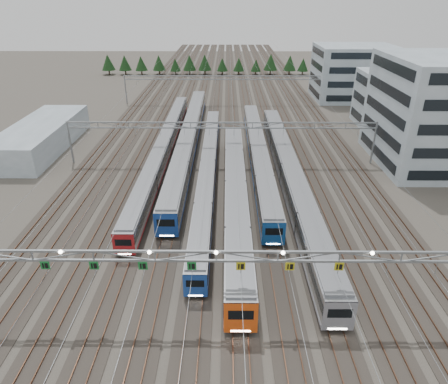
{
  "coord_description": "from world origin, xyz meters",
  "views": [
    {
      "loc": [
        0.91,
        -29.75,
        28.75
      ],
      "look_at": [
        0.57,
        20.64,
        3.5
      ],
      "focal_mm": 32.0,
      "sensor_mm": 36.0,
      "label": 1
    }
  ],
  "objects_px": {
    "train_a": "(164,146)",
    "train_d": "(235,192)",
    "train_f": "(290,173)",
    "gantry_near": "(216,259)",
    "gantry_far": "(224,81)",
    "depot_bldg_mid": "(393,101)",
    "train_c": "(208,168)",
    "depot_bldg_south": "(434,112)",
    "west_shed": "(41,136)",
    "depot_bldg_north": "(353,73)",
    "train_e": "(258,153)",
    "gantry_mid": "(222,130)",
    "train_b": "(189,138)"
  },
  "relations": [
    {
      "from": "train_d",
      "to": "train_e",
      "type": "xyz_separation_m",
      "value": [
        4.5,
        16.51,
        -0.15
      ]
    },
    {
      "from": "train_c",
      "to": "gantry_far",
      "type": "distance_m",
      "value": 52.17
    },
    {
      "from": "train_d",
      "to": "west_shed",
      "type": "bearing_deg",
      "value": 147.77
    },
    {
      "from": "train_a",
      "to": "train_d",
      "type": "xyz_separation_m",
      "value": [
        13.5,
        -20.52,
        0.33
      ]
    },
    {
      "from": "gantry_near",
      "to": "depot_bldg_mid",
      "type": "distance_m",
      "value": 73.81
    },
    {
      "from": "train_a",
      "to": "depot_bldg_north",
      "type": "bearing_deg",
      "value": 44.1
    },
    {
      "from": "depot_bldg_south",
      "to": "depot_bldg_north",
      "type": "xyz_separation_m",
      "value": [
        0.18,
        50.89,
        -1.99
      ]
    },
    {
      "from": "train_f",
      "to": "gantry_far",
      "type": "distance_m",
      "value": 56.23
    },
    {
      "from": "train_f",
      "to": "gantry_near",
      "type": "xyz_separation_m",
      "value": [
        -11.3,
        -30.19,
        4.84
      ]
    },
    {
      "from": "train_a",
      "to": "gantry_mid",
      "type": "bearing_deg",
      "value": -17.54
    },
    {
      "from": "gantry_mid",
      "to": "depot_bldg_south",
      "type": "distance_m",
      "value": 38.24
    },
    {
      "from": "gantry_near",
      "to": "train_a",
      "type": "bearing_deg",
      "value": 104.39
    },
    {
      "from": "train_f",
      "to": "gantry_far",
      "type": "height_order",
      "value": "gantry_far"
    },
    {
      "from": "train_d",
      "to": "depot_bldg_north",
      "type": "distance_m",
      "value": 77.59
    },
    {
      "from": "train_c",
      "to": "train_e",
      "type": "bearing_deg",
      "value": 35.78
    },
    {
      "from": "train_c",
      "to": "west_shed",
      "type": "relative_size",
      "value": 2.06
    },
    {
      "from": "train_f",
      "to": "depot_bldg_north",
      "type": "bearing_deg",
      "value": 66.27
    },
    {
      "from": "train_f",
      "to": "gantry_mid",
      "type": "xyz_separation_m",
      "value": [
        -11.25,
        9.93,
        4.14
      ]
    },
    {
      "from": "gantry_near",
      "to": "depot_bldg_north",
      "type": "height_order",
      "value": "depot_bldg_north"
    },
    {
      "from": "gantry_mid",
      "to": "depot_bldg_north",
      "type": "bearing_deg",
      "value": 53.4
    },
    {
      "from": "train_e",
      "to": "gantry_mid",
      "type": "relative_size",
      "value": 0.99
    },
    {
      "from": "train_b",
      "to": "gantry_near",
      "type": "xyz_separation_m",
      "value": [
        6.7,
        -47.83,
        4.81
      ]
    },
    {
      "from": "depot_bldg_south",
      "to": "train_d",
      "type": "bearing_deg",
      "value": -153.82
    },
    {
      "from": "gantry_mid",
      "to": "gantry_near",
      "type": "bearing_deg",
      "value": -90.07
    },
    {
      "from": "train_e",
      "to": "depot_bldg_south",
      "type": "bearing_deg",
      "value": 2.03
    },
    {
      "from": "train_d",
      "to": "depot_bldg_north",
      "type": "bearing_deg",
      "value": 62.26
    },
    {
      "from": "train_c",
      "to": "train_a",
      "type": "bearing_deg",
      "value": 130.63
    },
    {
      "from": "gantry_mid",
      "to": "depot_bldg_north",
      "type": "height_order",
      "value": "depot_bldg_north"
    },
    {
      "from": "train_a",
      "to": "train_d",
      "type": "distance_m",
      "value": 24.56
    },
    {
      "from": "train_f",
      "to": "depot_bldg_south",
      "type": "bearing_deg",
      "value": 21.53
    },
    {
      "from": "train_c",
      "to": "gantry_mid",
      "type": "height_order",
      "value": "gantry_mid"
    },
    {
      "from": "train_a",
      "to": "train_b",
      "type": "relative_size",
      "value": 0.99
    },
    {
      "from": "train_a",
      "to": "train_d",
      "type": "height_order",
      "value": "train_d"
    },
    {
      "from": "gantry_far",
      "to": "west_shed",
      "type": "bearing_deg",
      "value": -134.62
    },
    {
      "from": "train_a",
      "to": "depot_bldg_south",
      "type": "xyz_separation_m",
      "value": [
        49.35,
        -2.89,
        7.61
      ]
    },
    {
      "from": "gantry_far",
      "to": "depot_bldg_mid",
      "type": "height_order",
      "value": "depot_bldg_mid"
    },
    {
      "from": "train_c",
      "to": "gantry_mid",
      "type": "relative_size",
      "value": 1.1
    },
    {
      "from": "train_d",
      "to": "depot_bldg_mid",
      "type": "bearing_deg",
      "value": 46.66
    },
    {
      "from": "train_b",
      "to": "train_d",
      "type": "bearing_deg",
      "value": -69.96
    },
    {
      "from": "train_a",
      "to": "train_e",
      "type": "xyz_separation_m",
      "value": [
        18.0,
        -4.0,
        0.18
      ]
    },
    {
      "from": "gantry_far",
      "to": "depot_bldg_south",
      "type": "relative_size",
      "value": 2.56
    },
    {
      "from": "depot_bldg_south",
      "to": "train_c",
      "type": "bearing_deg",
      "value": -169.34
    },
    {
      "from": "train_b",
      "to": "train_e",
      "type": "distance_m",
      "value": 15.77
    },
    {
      "from": "train_e",
      "to": "depot_bldg_north",
      "type": "bearing_deg",
      "value": 58.77
    },
    {
      "from": "depot_bldg_mid",
      "to": "west_shed",
      "type": "relative_size",
      "value": 0.53
    },
    {
      "from": "train_a",
      "to": "gantry_near",
      "type": "height_order",
      "value": "gantry_near"
    },
    {
      "from": "train_e",
      "to": "depot_bldg_south",
      "type": "height_order",
      "value": "depot_bldg_south"
    },
    {
      "from": "gantry_near",
      "to": "depot_bldg_mid",
      "type": "height_order",
      "value": "depot_bldg_mid"
    },
    {
      "from": "gantry_far",
      "to": "train_c",
      "type": "bearing_deg",
      "value": -92.48
    },
    {
      "from": "depot_bldg_south",
      "to": "depot_bldg_north",
      "type": "height_order",
      "value": "depot_bldg_south"
    }
  ]
}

